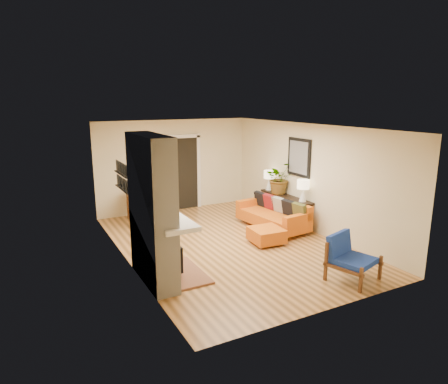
# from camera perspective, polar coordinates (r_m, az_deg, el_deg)

# --- Properties ---
(room_shell) EXTENTS (6.50, 6.50, 6.50)m
(room_shell) POSITION_cam_1_polar(r_m,az_deg,el_deg) (11.24, -3.10, 3.28)
(room_shell) COLOR tan
(room_shell) RESTS_ON ground
(fireplace) EXTENTS (1.09, 1.68, 2.60)m
(fireplace) POSITION_cam_1_polar(r_m,az_deg,el_deg) (7.01, -9.93, -3.01)
(fireplace) COLOR white
(fireplace) RESTS_ON ground
(sofa) EXTENTS (1.06, 2.04, 0.77)m
(sofa) POSITION_cam_1_polar(r_m,az_deg,el_deg) (10.11, 7.25, -3.19)
(sofa) COLOR silver
(sofa) RESTS_ON ground
(ottoman) EXTENTS (0.73, 0.73, 0.35)m
(ottoman) POSITION_cam_1_polar(r_m,az_deg,el_deg) (9.03, 6.09, -6.09)
(ottoman) COLOR silver
(ottoman) RESTS_ON ground
(blue_chair) EXTENTS (0.96, 0.95, 0.82)m
(blue_chair) POSITION_cam_1_polar(r_m,az_deg,el_deg) (7.57, 17.32, -8.58)
(blue_chair) COLOR brown
(blue_chair) RESTS_ON ground
(dining_table) EXTENTS (0.86, 1.82, 0.97)m
(dining_table) POSITION_cam_1_polar(r_m,az_deg,el_deg) (10.62, -11.30, -0.90)
(dining_table) COLOR brown
(dining_table) RESTS_ON ground
(console_table) EXTENTS (0.34, 1.85, 0.72)m
(console_table) POSITION_cam_1_polar(r_m,az_deg,el_deg) (10.47, 8.80, -1.31)
(console_table) COLOR black
(console_table) RESTS_ON ground
(lamp_near) EXTENTS (0.30, 0.30, 0.54)m
(lamp_near) POSITION_cam_1_polar(r_m,az_deg,el_deg) (9.85, 11.23, 0.57)
(lamp_near) COLOR white
(lamp_near) RESTS_ON console_table
(lamp_far) EXTENTS (0.30, 0.30, 0.54)m
(lamp_far) POSITION_cam_1_polar(r_m,az_deg,el_deg) (10.98, 6.47, 2.04)
(lamp_far) COLOR white
(lamp_far) RESTS_ON console_table
(houseplant) EXTENTS (0.81, 0.71, 0.84)m
(houseplant) POSITION_cam_1_polar(r_m,az_deg,el_deg) (10.57, 7.92, 2.02)
(houseplant) COLOR #1E5919
(houseplant) RESTS_ON console_table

